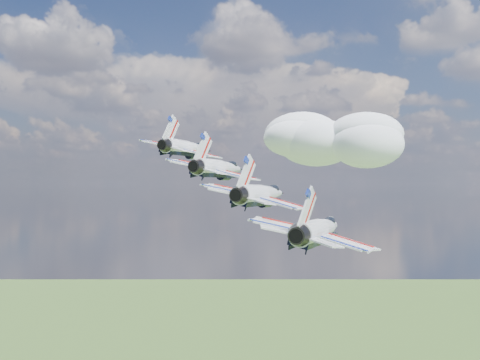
% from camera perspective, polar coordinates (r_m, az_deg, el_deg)
% --- Properties ---
extents(cloud_far, '(64.74, 50.87, 25.43)m').
position_cam_1_polar(cloud_far, '(283.92, 8.47, 3.45)').
color(cloud_far, white).
extents(jet_0, '(13.43, 17.08, 6.93)m').
position_cam_1_polar(jet_0, '(83.03, -4.91, 3.03)').
color(jet_0, silver).
extents(jet_1, '(13.43, 17.08, 6.93)m').
position_cam_1_polar(jet_1, '(72.93, -1.86, 1.15)').
color(jet_1, white).
extents(jet_2, '(13.43, 17.08, 6.93)m').
position_cam_1_polar(jet_2, '(63.21, 2.14, -1.32)').
color(jet_2, white).
extents(jet_3, '(13.43, 17.08, 6.93)m').
position_cam_1_polar(jet_3, '(54.06, 7.56, -4.65)').
color(jet_3, white).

